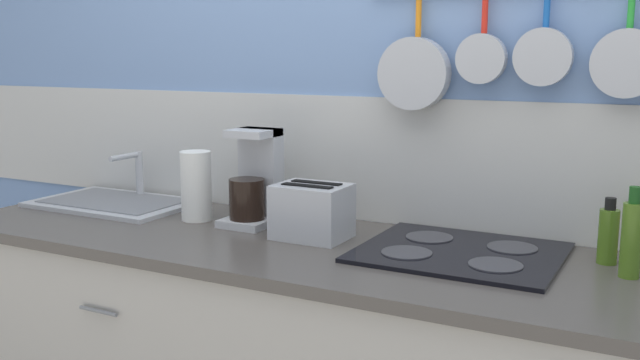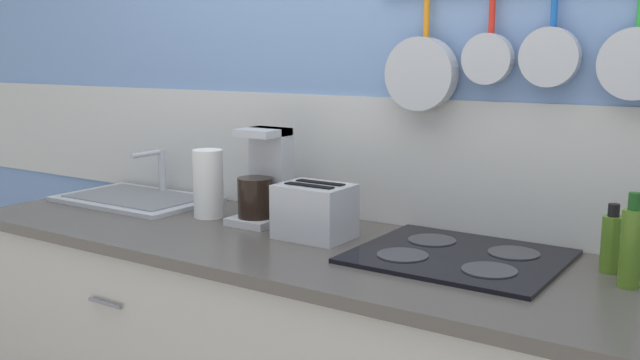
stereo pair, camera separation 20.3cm
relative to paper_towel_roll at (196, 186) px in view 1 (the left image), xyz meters
name	(u,v)px [view 1 (the left image)]	position (x,y,z in m)	size (l,w,h in m)	color
wall_back	(412,105)	(0.64, 0.29, 0.27)	(7.20, 0.14, 2.60)	#7293C6
countertop	(360,257)	(0.64, -0.09, -0.13)	(2.75, 0.68, 0.03)	#4C4742
sink_basin	(116,201)	(-0.41, 0.05, -0.10)	(0.57, 0.37, 0.18)	#B7BABF
paper_towel_roll	(196,186)	(0.00, 0.00, 0.00)	(0.10, 0.10, 0.23)	white
coffee_maker	(255,184)	(0.20, 0.05, 0.01)	(0.15, 0.19, 0.31)	#B7BABF
toaster	(312,211)	(0.45, -0.03, -0.03)	(0.23, 0.17, 0.17)	#B7BABF
cooktop	(460,252)	(0.90, 0.00, -0.11)	(0.54, 0.46, 0.01)	black
bottle_vinegar	(608,235)	(1.27, 0.10, -0.04)	(0.05, 0.05, 0.18)	#4C721E
bottle_dish_soap	(631,238)	(1.33, 0.00, -0.01)	(0.05, 0.05, 0.23)	#4C721E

